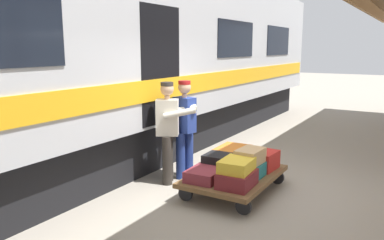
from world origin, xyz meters
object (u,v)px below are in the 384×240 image
Objects in this scene: suitcase_maroon_trunk at (237,179)px; suitcase_tan_vintage at (250,156)px; porter_in_overalls at (184,126)px; luggage_cart at (234,176)px; suitcase_orange_carryall at (233,155)px; suitcase_red_plastic at (262,160)px; suitcase_black_hardshell at (220,162)px; suitcase_yellow_case at (237,165)px; suitcase_teal_softside at (250,170)px; porter_by_door at (169,129)px; suitcase_burgundy_valise at (205,174)px; train_car at (97,58)px.

suitcase_tan_vintage reaches higher than suitcase_maroon_trunk.
porter_in_overalls is (1.32, -0.19, 0.30)m from suitcase_tan_vintage.
luggage_cart is 0.45m from suitcase_tan_vintage.
suitcase_red_plastic is at bearing 180.00° from suitcase_orange_carryall.
suitcase_black_hardshell is 0.71m from suitcase_yellow_case.
suitcase_teal_softside is 0.51m from suitcase_yellow_case.
porter_by_door reaches higher than suitcase_orange_carryall.
suitcase_yellow_case is at bearing 118.21° from suitcase_orange_carryall.
suitcase_red_plastic reaches higher than suitcase_black_hardshell.
suitcase_orange_carryall is at bearing -143.05° from porter_by_door.
suitcase_burgundy_valise is at bearing 61.45° from suitcase_red_plastic.
suitcase_black_hardshell is at bearing 166.43° from porter_in_overalls.
train_car is at bearing -10.25° from suitcase_maroon_trunk.
suitcase_maroon_trunk is at bearing 90.00° from suitcase_teal_softside.
porter_by_door reaches higher than suitcase_yellow_case.
suitcase_orange_carryall is 0.98m from porter_in_overalls.
suitcase_burgundy_valise is at bearing 160.13° from porter_by_door.
luggage_cart is 0.58m from suitcase_red_plastic.
porter_in_overalls reaches higher than suitcase_black_hardshell.
train_car is 34.90× the size of suitcase_black_hardshell.
train_car is 3.22m from suitcase_burgundy_valise.
porter_by_door reaches higher than suitcase_burgundy_valise.
suitcase_maroon_trunk is (-3.22, 0.58, -1.65)m from train_car.
suitcase_burgundy_valise is 1.26× the size of suitcase_teal_softside.
suitcase_orange_carryall is at bearing -61.45° from luggage_cart.
suitcase_tan_vintage is (-0.52, -0.48, 0.24)m from suitcase_burgundy_valise.
suitcase_red_plastic is 1.61m from porter_by_door.
suitcase_yellow_case is at bearing 88.84° from suitcase_tan_vintage.
suitcase_orange_carryall is at bearing -61.79° from suitcase_yellow_case.
suitcase_black_hardshell is at bearing -42.59° from suitcase_maroon_trunk.
suitcase_black_hardshell is 1.08× the size of suitcase_teal_softside.
suitcase_teal_softside is at bearing 180.00° from suitcase_black_hardshell.
train_car is at bearing -8.36° from porter_by_door.
train_car reaches higher than suitcase_red_plastic.
suitcase_maroon_trunk is at bearing 167.32° from porter_by_door.
porter_by_door is at bearing 79.76° from porter_in_overalls.
suitcase_orange_carryall is 0.38× the size of porter_in_overalls.
luggage_cart is at bearing 0.36° from suitcase_tan_vintage.
porter_by_door is at bearing 171.64° from train_car.
suitcase_yellow_case is 1.44m from porter_by_door.
suitcase_red_plastic reaches higher than suitcase_teal_softside.
suitcase_burgundy_valise is 0.34× the size of porter_in_overalls.
suitcase_tan_vintage reaches higher than suitcase_orange_carryall.
suitcase_black_hardshell is 0.71m from suitcase_maroon_trunk.
porter_in_overalls is at bearing -13.57° from suitcase_black_hardshell.
luggage_cart is at bearing 178.10° from train_car.
porter_in_overalls is at bearing -10.30° from luggage_cart.
suitcase_yellow_case is at bearing 87.84° from suitcase_teal_softside.
suitcase_yellow_case is 0.31× the size of porter_in_overalls.
luggage_cart is 3.02× the size of suitcase_burgundy_valise.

